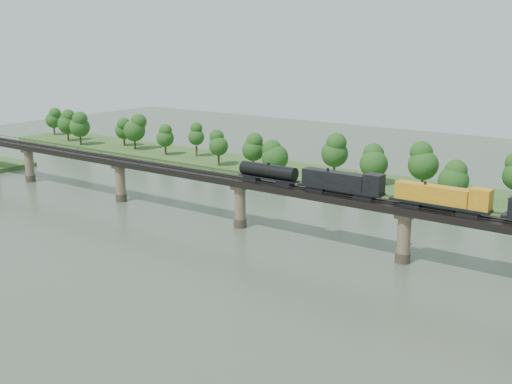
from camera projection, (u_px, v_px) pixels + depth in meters
The scene contains 6 objects.
ground at pixel (146, 263), 124.61m from camera, with size 400.00×400.00×0.00m, color #3C4A3A.
far_bank at pixel (352, 181), 191.03m from camera, with size 300.00×24.00×1.60m, color #2F5220.
bridge at pixel (240, 204), 146.81m from camera, with size 236.00×30.00×11.50m.
bridge_superstructure at pixel (240, 177), 145.30m from camera, with size 220.00×4.90×0.75m.
far_treeline at pixel (322, 154), 190.31m from camera, with size 289.06×17.54×13.60m.
freight_train at pixel (405, 193), 121.95m from camera, with size 76.34×2.97×5.25m.
Camera 1 is at (86.72, -82.35, 43.31)m, focal length 45.00 mm.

